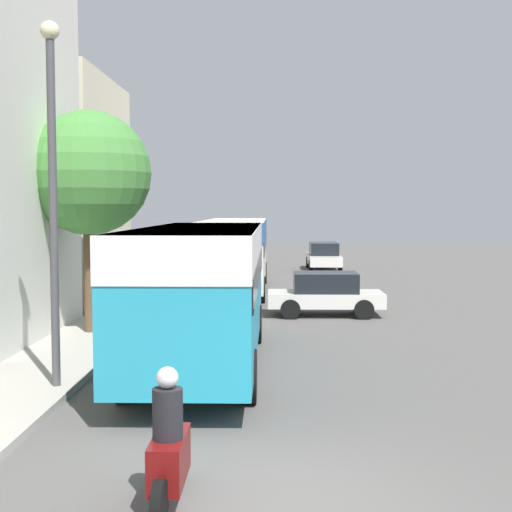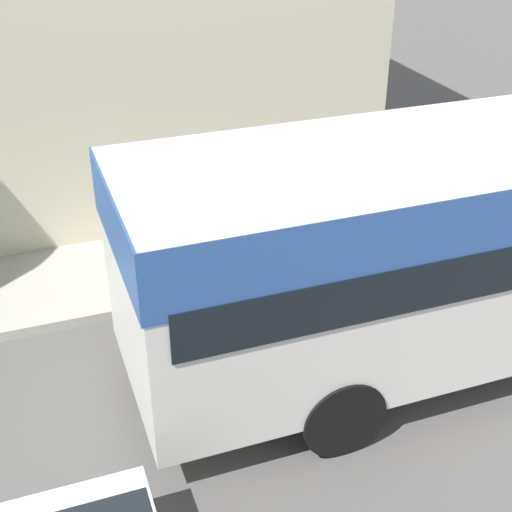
{
  "view_description": "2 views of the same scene",
  "coord_description": "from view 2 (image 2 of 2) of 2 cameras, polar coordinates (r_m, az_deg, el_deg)",
  "views": [
    {
      "loc": [
        -0.18,
        -8.38,
        3.58
      ],
      "look_at": [
        -0.74,
        15.8,
        1.94
      ],
      "focal_mm": 50.0,
      "sensor_mm": 36.0,
      "label": 1
    },
    {
      "loc": [
        4.71,
        15.37,
        6.05
      ],
      "look_at": [
        -1.54,
        17.62,
        2.17
      ],
      "focal_mm": 50.0,
      "sensor_mm": 36.0,
      "label": 2
    }
  ],
  "objects": []
}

